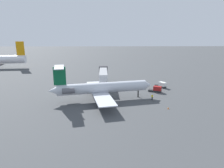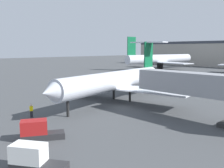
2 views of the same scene
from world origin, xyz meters
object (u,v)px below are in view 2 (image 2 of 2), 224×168
at_px(baggage_tug_trailing, 38,131).
at_px(parked_airliner_west_end, 160,59).
at_px(jet_bridge, 209,86).
at_px(ground_crew_marshaller, 31,111).
at_px(regional_jet, 118,80).
at_px(baggage_tug_lead, 33,159).

distance_m(baggage_tug_trailing, parked_airliner_west_end, 88.51).
bearing_deg(jet_bridge, ground_crew_marshaller, -138.71).
height_order(regional_jet, ground_crew_marshaller, regional_jet).
xyz_separation_m(regional_jet, baggage_tug_trailing, (7.32, -17.46, -2.72)).
height_order(ground_crew_marshaller, parked_airliner_west_end, parked_airliner_west_end).
bearing_deg(jet_bridge, baggage_tug_trailing, -115.93).
distance_m(jet_bridge, baggage_tug_trailing, 19.14).
xyz_separation_m(jet_bridge, parked_airliner_west_end, (-51.67, 60.12, -0.24)).
bearing_deg(baggage_tug_trailing, regional_jet, 112.74).
relative_size(jet_bridge, baggage_tug_lead, 4.01).
distance_m(ground_crew_marshaller, baggage_tug_trailing, 8.24).
bearing_deg(regional_jet, ground_crew_marshaller, -91.53).
relative_size(baggage_tug_lead, baggage_tug_trailing, 0.97).
bearing_deg(jet_bridge, regional_jet, 178.02).
relative_size(baggage_tug_lead, parked_airliner_west_end, 0.11).
bearing_deg(jet_bridge, parked_airliner_west_end, 130.68).
bearing_deg(ground_crew_marshaller, jet_bridge, 41.29).
height_order(baggage_tug_lead, parked_airliner_west_end, parked_airliner_west_end).
bearing_deg(baggage_tug_trailing, parked_airliner_west_end, 119.42).
height_order(ground_crew_marshaller, baggage_tug_lead, baggage_tug_lead).
relative_size(jet_bridge, baggage_tug_trailing, 3.89).
relative_size(jet_bridge, ground_crew_marshaller, 9.67).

